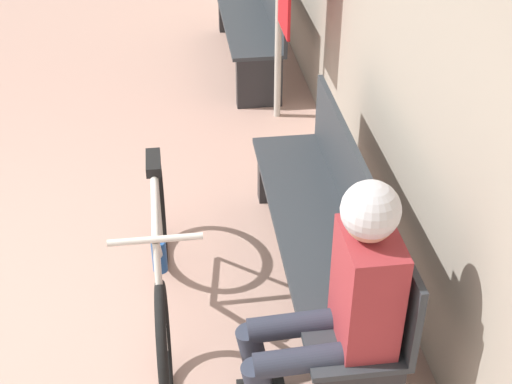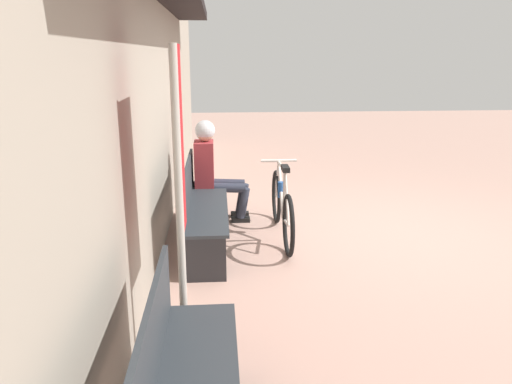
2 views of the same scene
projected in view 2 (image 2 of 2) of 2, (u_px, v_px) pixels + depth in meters
The scene contains 6 objects.
ground_plane at pixel (375, 234), 5.53m from camera, with size 24.00×24.00×0.00m, color tan.
storefront_wall at pixel (154, 81), 4.91m from camera, with size 12.00×0.56×3.20m.
park_bench_near at pixel (201, 206), 5.16m from camera, with size 1.92×0.42×0.83m.
bicycle at pixel (282, 206), 5.34m from camera, with size 1.65×0.40×0.84m.
person_seated at pixel (213, 164), 5.81m from camera, with size 0.34×0.64×1.20m.
banner_pole at pixel (180, 165), 3.13m from camera, with size 0.45×0.05×1.98m.
Camera 2 is at (-5.09, 1.71, 1.92)m, focal length 35.00 mm.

